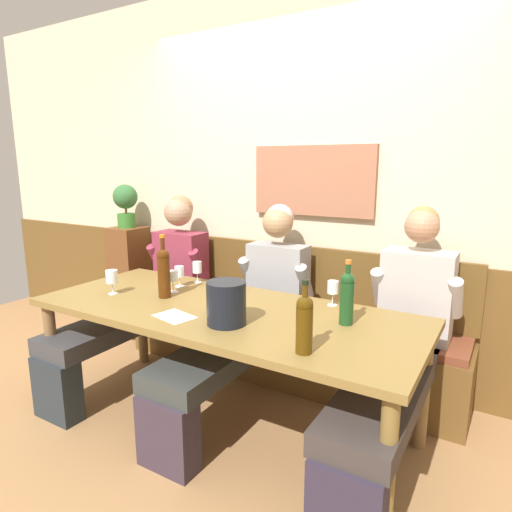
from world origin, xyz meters
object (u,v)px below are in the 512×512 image
object	(u,v)px
person_center_right_seat	(248,313)
potted_plant	(126,202)
wine_bottle_green_tall	(164,271)
wine_glass_near_bucket	(112,278)
wall_bench	(282,339)
wine_glass_right_end	(333,289)
person_center_left_seat	(148,288)
wine_glass_mid_right	(173,277)
wine_bottle_amber_mid	(304,322)
wine_glass_mid_left	(179,272)
person_left_seat	(400,339)
wine_glass_by_bottle	(213,293)
dining_table	(223,320)
ice_bucket	(226,303)
wine_glass_left_end	(197,268)
wine_bottle_clear_water	(347,296)

from	to	relation	value
person_center_right_seat	potted_plant	distance (m)	1.69
wine_bottle_green_tall	wine_glass_near_bucket	size ratio (longest dim) A/B	2.54
wall_bench	wine_glass_near_bucket	world-z (taller)	wall_bench
wine_glass_right_end	wine_glass_near_bucket	xyz separation A→B (m)	(-1.25, -0.49, 0.00)
person_center_left_seat	wine_glass_right_end	size ratio (longest dim) A/B	9.39
wine_glass_right_end	wine_glass_mid_right	distance (m)	0.99
wine_bottle_amber_mid	potted_plant	world-z (taller)	potted_plant
person_center_left_seat	wine_bottle_green_tall	distance (m)	0.66
wall_bench	wine_glass_mid_left	size ratio (longest dim) A/B	18.20
wall_bench	person_center_left_seat	distance (m)	1.05
person_left_seat	wine_glass_by_bottle	size ratio (longest dim) A/B	8.95
dining_table	person_left_seat	world-z (taller)	person_left_seat
dining_table	wine_bottle_green_tall	distance (m)	0.48
wine_bottle_green_tall	potted_plant	distance (m)	1.41
dining_table	potted_plant	bearing A→B (deg)	153.66
wall_bench	ice_bucket	size ratio (longest dim) A/B	11.38
wall_bench	wine_bottle_amber_mid	size ratio (longest dim) A/B	7.75
wine_glass_by_bottle	wine_glass_left_end	bearing A→B (deg)	136.13
wine_glass_mid_right	wine_glass_near_bucket	xyz separation A→B (m)	(-0.30, -0.22, 0.01)
dining_table	person_center_right_seat	world-z (taller)	person_center_right_seat
wine_bottle_green_tall	wine_glass_near_bucket	xyz separation A→B (m)	(-0.32, -0.12, -0.06)
wall_bench	person_center_left_seat	size ratio (longest dim) A/B	1.85
wine_glass_by_bottle	wall_bench	bearing A→B (deg)	89.82
person_center_left_seat	wine_bottle_clear_water	size ratio (longest dim) A/B	4.09
dining_table	wine_glass_right_end	distance (m)	0.65
wine_glass_mid_right	person_left_seat	bearing A→B (deg)	10.36
wine_glass_near_bucket	wine_glass_mid_right	bearing A→B (deg)	36.83
wine_glass_left_end	wine_glass_mid_right	size ratio (longest dim) A/B	1.04
ice_bucket	wall_bench	bearing A→B (deg)	99.73
ice_bucket	wine_bottle_clear_water	distance (m)	0.60
wine_glass_near_bucket	wine_glass_mid_left	bearing A→B (deg)	54.07
wine_glass_left_end	wine_glass_mid_right	distance (m)	0.26
wine_bottle_amber_mid	wine_glass_near_bucket	distance (m)	1.39
wine_glass_mid_left	wine_glass_near_bucket	world-z (taller)	wine_glass_near_bucket
person_center_left_seat	person_center_right_seat	bearing A→B (deg)	-2.01
wall_bench	wine_glass_mid_right	size ratio (longest dim) A/B	18.18
person_left_seat	wine_glass_mid_left	xyz separation A→B (m)	(-1.40, -0.13, 0.21)
wine_glass_right_end	wine_glass_left_end	xyz separation A→B (m)	(-0.97, 0.00, -0.00)
ice_bucket	wine_bottle_green_tall	bearing A→B (deg)	162.63
dining_table	wine_bottle_green_tall	size ratio (longest dim) A/B	5.73
wall_bench	wine_glass_mid_right	distance (m)	0.95
person_left_seat	wine_glass_left_end	bearing A→B (deg)	179.25
dining_table	wine_bottle_amber_mid	world-z (taller)	wine_bottle_amber_mid
wine_glass_left_end	potted_plant	xyz separation A→B (m)	(-1.09, 0.41, 0.37)
wine_bottle_clear_water	wine_glass_by_bottle	xyz separation A→B (m)	(-0.68, -0.20, -0.04)
wine_glass_mid_left	wine_glass_by_bottle	xyz separation A→B (m)	(0.49, -0.30, 0.01)
person_left_seat	wine_glass_mid_right	size ratio (longest dim) A/B	9.80
wine_glass_mid_right	ice_bucket	bearing A→B (deg)	-25.40
wine_glass_mid_left	wine_glass_mid_right	bearing A→B (deg)	-68.00
wall_bench	wine_bottle_clear_water	size ratio (longest dim) A/B	7.56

